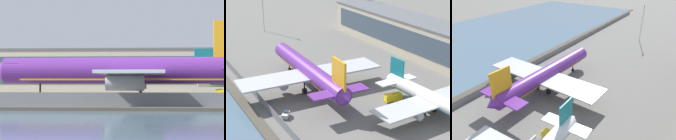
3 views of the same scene
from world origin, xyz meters
The scene contains 8 objects.
ground_plane centered at (0.00, 0.00, 0.00)m, with size 500.00×500.00×0.00m, color #66635E.
waterfront_lagoon centered at (0.00, -71.00, 0.00)m, with size 320.00×98.00×0.01m.
shoreline_seawall centered at (0.00, -20.50, 0.25)m, with size 320.00×3.00×0.50m.
perimeter_fence centered at (0.00, -16.00, 1.26)m, with size 280.00×0.10×2.52m.
cargo_jet_purple centered at (6.16, 1.24, 6.12)m, with size 53.95×46.06×16.04m.
baggage_tug centered at (20.66, -12.97, 0.81)m, with size 3.49×3.26×1.80m.
ops_van centered at (27.21, 18.79, 1.28)m, with size 2.92×5.47×2.48m.
apron_light_mast_apron_east centered at (-69.86, 13.60, 12.05)m, with size 3.20×0.40×21.53m.
Camera 3 is at (61.85, 46.07, 43.19)m, focal length 35.00 mm.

